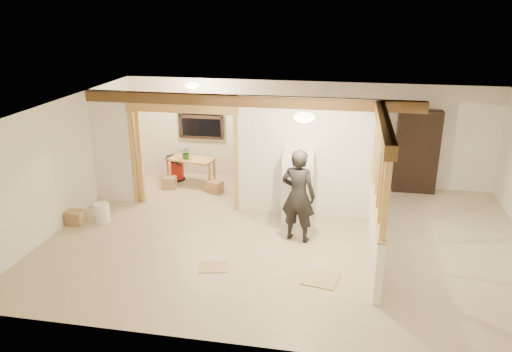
% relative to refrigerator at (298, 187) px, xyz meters
% --- Properties ---
extents(floor, '(9.00, 6.50, 0.01)m').
position_rel_refrigerator_xyz_m(floor, '(-0.11, -0.85, -0.73)').
color(floor, '#BCA88C').
rests_on(floor, ground).
extents(ceiling, '(9.00, 6.50, 0.01)m').
position_rel_refrigerator_xyz_m(ceiling, '(-0.11, -0.85, 1.77)').
color(ceiling, white).
extents(wall_back, '(9.00, 0.01, 2.50)m').
position_rel_refrigerator_xyz_m(wall_back, '(-0.11, 2.40, 0.52)').
color(wall_back, silver).
rests_on(wall_back, floor).
extents(wall_front, '(9.00, 0.01, 2.50)m').
position_rel_refrigerator_xyz_m(wall_front, '(-0.11, -4.10, 0.52)').
color(wall_front, silver).
rests_on(wall_front, floor).
extents(wall_left, '(0.01, 6.50, 2.50)m').
position_rel_refrigerator_xyz_m(wall_left, '(-4.61, -0.85, 0.52)').
color(wall_left, silver).
rests_on(wall_left, floor).
extents(partition_left_stub, '(0.90, 0.12, 2.50)m').
position_rel_refrigerator_xyz_m(partition_left_stub, '(-4.16, 0.35, 0.52)').
color(partition_left_stub, silver).
rests_on(partition_left_stub, floor).
extents(partition_center, '(2.80, 0.12, 2.50)m').
position_rel_refrigerator_xyz_m(partition_center, '(0.09, 0.35, 0.52)').
color(partition_center, silver).
rests_on(partition_center, floor).
extents(doorway_frame, '(2.46, 0.14, 2.20)m').
position_rel_refrigerator_xyz_m(doorway_frame, '(-2.51, 0.35, 0.37)').
color(doorway_frame, tan).
rests_on(doorway_frame, floor).
extents(header_beam_back, '(7.00, 0.18, 0.22)m').
position_rel_refrigerator_xyz_m(header_beam_back, '(-1.11, 0.35, 1.65)').
color(header_beam_back, brown).
rests_on(header_beam_back, ceiling).
extents(header_beam_right, '(0.18, 3.30, 0.22)m').
position_rel_refrigerator_xyz_m(header_beam_right, '(1.49, -1.25, 1.65)').
color(header_beam_right, brown).
rests_on(header_beam_right, ceiling).
extents(pony_wall, '(0.12, 3.20, 1.00)m').
position_rel_refrigerator_xyz_m(pony_wall, '(1.49, -1.25, -0.23)').
color(pony_wall, silver).
rests_on(pony_wall, floor).
extents(stud_partition, '(0.14, 3.20, 1.32)m').
position_rel_refrigerator_xyz_m(stud_partition, '(1.49, -1.25, 0.93)').
color(stud_partition, tan).
rests_on(stud_partition, pony_wall).
extents(window_back, '(1.12, 0.10, 1.10)m').
position_rel_refrigerator_xyz_m(window_back, '(-2.71, 2.32, 0.82)').
color(window_back, black).
rests_on(window_back, wall_back).
extents(ceiling_dome_main, '(0.36, 0.36, 0.16)m').
position_rel_refrigerator_xyz_m(ceiling_dome_main, '(0.19, -1.35, 1.75)').
color(ceiling_dome_main, '#FFEABF').
rests_on(ceiling_dome_main, ceiling).
extents(ceiling_dome_util, '(0.32, 0.32, 0.14)m').
position_rel_refrigerator_xyz_m(ceiling_dome_util, '(-2.61, 1.45, 1.75)').
color(ceiling_dome_util, '#FFEABF').
rests_on(ceiling_dome_util, ceiling).
extents(hanging_bulb, '(0.07, 0.07, 0.07)m').
position_rel_refrigerator_xyz_m(hanging_bulb, '(-2.11, 0.75, 1.45)').
color(hanging_bulb, '#FFD88C').
rests_on(hanging_bulb, ceiling).
extents(refrigerator, '(0.60, 0.58, 1.45)m').
position_rel_refrigerator_xyz_m(refrigerator, '(0.00, 0.00, 0.00)').
color(refrigerator, white).
rests_on(refrigerator, floor).
extents(woman, '(0.73, 0.56, 1.79)m').
position_rel_refrigerator_xyz_m(woman, '(0.09, -0.89, 0.17)').
color(woman, black).
rests_on(woman, floor).
extents(work_table, '(1.17, 0.75, 0.68)m').
position_rel_refrigerator_xyz_m(work_table, '(-2.76, 1.62, -0.39)').
color(work_table, tan).
rests_on(work_table, floor).
extents(potted_plant, '(0.31, 0.28, 0.31)m').
position_rel_refrigerator_xyz_m(potted_plant, '(-2.87, 1.56, 0.11)').
color(potted_plant, '#33742D').
rests_on(potted_plant, work_table).
extents(shop_vac, '(0.64, 0.64, 0.63)m').
position_rel_refrigerator_xyz_m(shop_vac, '(-3.29, 1.88, -0.41)').
color(shop_vac, maroon).
rests_on(shop_vac, floor).
extents(bookshelf, '(0.98, 0.33, 1.95)m').
position_rel_refrigerator_xyz_m(bookshelf, '(2.53, 2.17, 0.25)').
color(bookshelf, black).
rests_on(bookshelf, floor).
extents(bucket, '(0.39, 0.39, 0.40)m').
position_rel_refrigerator_xyz_m(bucket, '(-3.93, -0.82, -0.53)').
color(bucket, white).
rests_on(bucket, floor).
extents(box_util_a, '(0.40, 0.37, 0.28)m').
position_rel_refrigerator_xyz_m(box_util_a, '(-2.08, 1.21, -0.59)').
color(box_util_a, '#A4804F').
rests_on(box_util_a, floor).
extents(box_util_b, '(0.33, 0.33, 0.28)m').
position_rel_refrigerator_xyz_m(box_util_b, '(-3.24, 1.30, -0.59)').
color(box_util_b, '#A4804F').
rests_on(box_util_b, floor).
extents(box_front, '(0.35, 0.29, 0.28)m').
position_rel_refrigerator_xyz_m(box_front, '(-4.41, -1.02, -0.59)').
color(box_front, '#A4804F').
rests_on(box_front, floor).
extents(floor_panel_near, '(0.65, 0.65, 0.02)m').
position_rel_refrigerator_xyz_m(floor_panel_near, '(0.63, -2.26, -0.72)').
color(floor_panel_near, tan).
rests_on(floor_panel_near, floor).
extents(floor_panel_far, '(0.56, 0.49, 0.02)m').
position_rel_refrigerator_xyz_m(floor_panel_far, '(-1.20, -2.21, -0.72)').
color(floor_panel_far, tan).
rests_on(floor_panel_far, floor).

